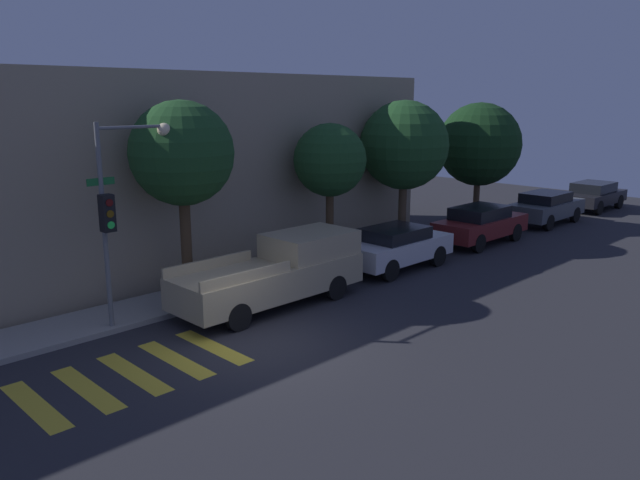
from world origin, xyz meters
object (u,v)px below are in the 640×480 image
traffic_light_pole (120,195)px  sedan_middle (480,224)px  tree_near_corner (182,154)px  pickup_truck (279,271)px  sedan_near_corner (396,246)px  sedan_far_end (546,207)px  tree_midblock (330,161)px  tree_far_end (404,146)px  sedan_tail_of_row (593,195)px  tree_behind_truck (479,145)px

traffic_light_pole → sedan_middle: size_ratio=1.15×
tree_near_corner → pickup_truck: bearing=-51.3°
sedan_near_corner → sedan_far_end: 11.07m
sedan_middle → sedan_far_end: sedan_middle is taller
sedan_near_corner → tree_near_corner: tree_near_corner is taller
tree_midblock → sedan_far_end: bearing=-9.7°
sedan_near_corner → sedan_far_end: (11.07, -0.00, 0.01)m
traffic_light_pole → tree_far_end: tree_far_end is taller
sedan_tail_of_row → tree_far_end: tree_far_end is taller
tree_far_end → sedan_middle: bearing=-41.0°
sedan_near_corner → tree_behind_truck: 9.16m
sedan_middle → tree_midblock: tree_midblock is taller
sedan_middle → sedan_far_end: (5.67, -0.00, -0.01)m
tree_near_corner → sedan_middle: bearing=-9.6°
tree_behind_truck → tree_midblock: bearing=-180.0°
sedan_far_end → tree_midblock: (-12.17, 2.09, 2.83)m
pickup_truck → sedan_tail_of_row: size_ratio=1.33×
sedan_near_corner → sedan_tail_of_row: (16.45, 0.00, -0.02)m
tree_far_end → tree_behind_truck: 5.45m
traffic_light_pole → tree_near_corner: tree_near_corner is taller
pickup_truck → tree_midblock: bearing=26.7°
traffic_light_pole → tree_far_end: size_ratio=0.92×
tree_midblock → tree_far_end: (4.09, 0.00, 0.30)m
sedan_middle → tree_near_corner: 12.97m
pickup_truck → sedan_near_corner: 5.27m
pickup_truck → tree_behind_truck: bearing=8.7°
sedan_far_end → tree_behind_truck: 4.43m
tree_near_corner → tree_behind_truck: tree_near_corner is taller
sedan_near_corner → sedan_middle: sedan_middle is taller
pickup_truck → sedan_middle: size_ratio=1.27×
tree_near_corner → tree_behind_truck: 15.38m
sedan_far_end → sedan_tail_of_row: (5.38, 0.00, -0.03)m
traffic_light_pole → sedan_far_end: (20.32, -1.27, -2.62)m
traffic_light_pole → sedan_far_end: size_ratio=1.19×
tree_behind_truck → sedan_near_corner: bearing=-166.1°
traffic_light_pole → sedan_tail_of_row: size_ratio=1.21×
sedan_near_corner → sedan_middle: 5.40m
traffic_light_pole → sedan_far_end: 20.53m
sedan_near_corner → tree_behind_truck: bearing=13.9°
sedan_near_corner → pickup_truck: bearing=-180.0°
traffic_light_pole → sedan_far_end: bearing=-3.6°
pickup_truck → sedan_tail_of_row: bearing=0.0°
pickup_truck → sedan_middle: 10.66m
tree_behind_truck → pickup_truck: bearing=-171.3°
traffic_light_pole → sedan_middle: traffic_light_pole is taller
sedan_near_corner → tree_midblock: bearing=117.7°
sedan_tail_of_row → tree_midblock: 17.90m
pickup_truck → tree_near_corner: (-1.67, 2.09, 3.26)m
sedan_near_corner → sedan_tail_of_row: bearing=0.0°
sedan_far_end → tree_far_end: tree_far_end is taller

